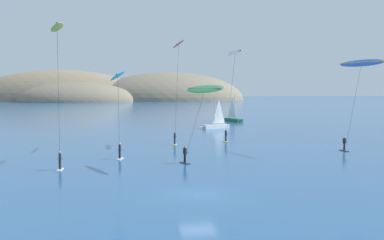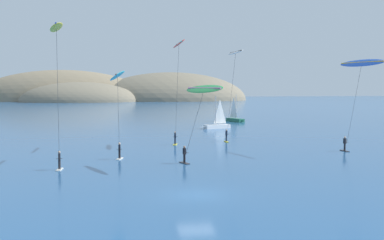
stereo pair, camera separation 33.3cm
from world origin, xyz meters
TOP-DOWN VIEW (x-y plane):
  - ground_plane at (0.00, 0.00)m, footprint 600.00×600.00m
  - headland_island at (2.23, 216.29)m, footprint 139.33×60.61m
  - sailboat_near at (12.97, 50.13)m, footprint 5.91×2.82m
  - sailboat_far at (20.85, 65.15)m, footprint 3.04×5.87m
  - kitesurfer_red at (2.56, 24.85)m, footprint 1.43×7.07m
  - kitesurfer_white at (9.88, 26.27)m, footprint 1.41×7.55m
  - kitesurfer_cyan at (-4.89, 15.02)m, footprint 1.91×6.11m
  - kitesurfer_green at (2.58, 10.54)m, footprint 3.52×6.79m
  - kitesurfer_blue at (21.57, 16.84)m, footprint 2.80×6.44m
  - kitesurfer_yellow at (-10.01, 9.53)m, footprint 1.52×5.98m

SIDE VIEW (x-z plane):
  - ground_plane at x=0.00m, z-range 0.00..0.00m
  - headland_island at x=2.23m, z-range -15.58..15.58m
  - sailboat_near at x=12.97m, z-range -2.21..3.49m
  - sailboat_far at x=20.85m, z-range -2.21..3.49m
  - kitesurfer_green at x=2.58m, z-range 2.95..10.62m
  - kitesurfer_cyan at x=-4.89m, z-range 3.46..12.49m
  - kitesurfer_blue at x=21.57m, z-range 4.06..14.55m
  - kitesurfer_white at x=9.88m, z-range 4.72..16.71m
  - kitesurfer_yellow at x=-10.01m, z-range 4.83..17.48m
  - kitesurfer_red at x=2.56m, z-range 5.04..18.07m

